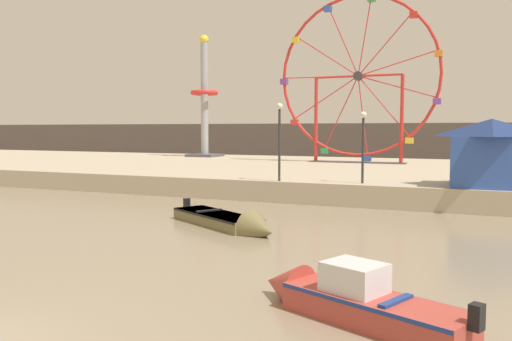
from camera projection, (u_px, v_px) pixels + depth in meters
quay_promenade at (363, 175)px, 37.09m from camera, size 110.00×24.39×1.08m
distant_town_skyline at (415, 142)px, 61.94m from camera, size 140.00×3.00×4.40m
motorboat_olive_wood at (232, 222)px, 19.78m from camera, size 5.69×4.04×1.28m
motorboat_faded_red at (345, 298)px, 10.53m from camera, size 4.76×2.80×1.38m
ferris_wheel_red_frame at (358, 79)px, 41.15m from camera, size 12.63×1.20×12.95m
drop_tower_steel_tower at (205, 104)px, 50.78m from camera, size 2.80×2.80×11.51m
carnival_booth_blue_tent at (491, 151)px, 24.20m from camera, size 3.80×3.61×3.09m
promenade_lamp_near at (279, 130)px, 26.78m from camera, size 0.32×0.32×3.93m
promenade_lamp_far at (363, 136)px, 25.65m from camera, size 0.32×0.32×3.47m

